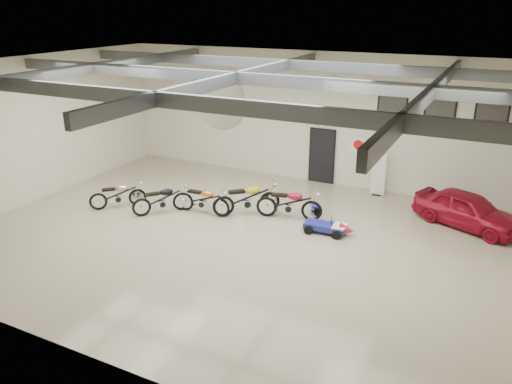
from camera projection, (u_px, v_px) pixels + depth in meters
The scene contains 19 objects.
floor at pixel (238, 239), 14.93m from camera, with size 16.00×12.00×0.01m, color tan.
ceiling at pixel (236, 68), 13.16m from camera, with size 16.00×12.00×0.01m, color slate.
back_wall at pixel (312, 118), 19.07m from camera, with size 16.00×0.02×5.00m, color beige.
left_wall at pixel (35, 129), 17.37m from camera, with size 0.02×12.00×5.00m, color beige.
ceiling_beams at pixel (236, 78), 13.25m from camera, with size 15.80×11.80×0.32m, color #515358, non-canonical shape.
door at pixel (322, 156), 19.33m from camera, with size 0.92×0.08×2.10m, color black.
logo_plaque at pixel (220, 102), 20.58m from camera, with size 2.30×0.06×1.16m, color silver, non-canonical shape.
poster_left at pixel (392, 110), 17.58m from camera, with size 1.05×0.08×1.35m, color black, non-canonical shape.
poster_mid at pixel (440, 114), 16.91m from camera, with size 1.05×0.08×1.35m, color black, non-canonical shape.
poster_right at pixel (491, 118), 16.24m from camera, with size 1.05×0.08×1.35m, color black, non-canonical shape.
oil_sign at pixel (359, 145), 18.52m from camera, with size 0.72×0.10×0.72m, color white, non-canonical shape.
banner_stand at pixel (379, 171), 18.03m from camera, with size 0.51×0.20×1.86m, color white, non-canonical shape.
motorcycle_silver at pixel (118, 194), 17.07m from camera, with size 1.87×0.58×0.97m, color silver, non-canonical shape.
motorcycle_black at pixel (162, 199), 16.61m from camera, with size 1.94×0.60×1.01m, color silver, non-canonical shape.
motorcycle_gold at pixel (203, 199), 16.59m from camera, with size 1.95×0.60×1.01m, color silver, non-canonical shape.
motorcycle_yellow at pixel (247, 198), 16.48m from camera, with size 2.24×0.69×1.16m, color silver, non-canonical shape.
motorcycle_red at pixel (289, 203), 16.17m from camera, with size 2.13×0.66×1.11m, color silver, non-canonical shape.
go_kart at pixel (330, 225), 15.18m from camera, with size 1.56×0.70×0.56m, color navy, non-canonical shape.
vintage_car at pixel (467, 210), 15.58m from camera, with size 3.33×1.34×1.14m, color maroon.
Camera 1 is at (6.46, -11.82, 6.60)m, focal length 35.00 mm.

